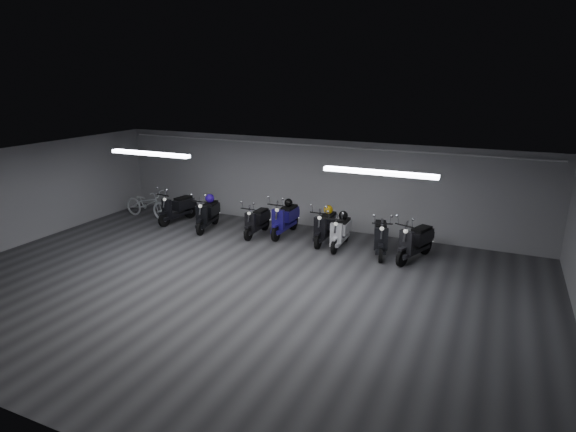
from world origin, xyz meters
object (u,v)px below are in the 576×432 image
at_px(scooter_1, 207,209).
at_px(helmet_1, 210,198).
at_px(scooter_5, 325,221).
at_px(helmet_2, 288,203).
at_px(scooter_9, 416,236).
at_px(scooter_4, 285,214).
at_px(helmet_0, 343,215).
at_px(scooter_6, 341,227).
at_px(scooter_3, 257,216).
at_px(bicycle, 147,201).
at_px(scooter_8, 381,231).
at_px(helmet_3, 328,210).
at_px(scooter_0, 177,203).

bearing_deg(scooter_1, helmet_1, 90.00).
relative_size(scooter_5, helmet_2, 6.84).
relative_size(scooter_9, helmet_2, 7.13).
bearing_deg(scooter_9, scooter_4, -166.16).
height_order(scooter_1, scooter_4, scooter_4).
distance_m(scooter_9, helmet_2, 4.01).
distance_m(scooter_1, helmet_0, 4.34).
xyz_separation_m(scooter_6, helmet_0, (-0.01, 0.23, 0.28)).
height_order(scooter_3, helmet_0, scooter_3).
height_order(scooter_5, bicycle, scooter_5).
distance_m(scooter_1, scooter_6, 4.33).
height_order(scooter_8, helmet_1, scooter_8).
bearing_deg(bicycle, scooter_4, -83.78).
bearing_deg(bicycle, helmet_3, -83.22).
bearing_deg(helmet_1, scooter_1, -79.36).
xyz_separation_m(bicycle, helmet_0, (6.93, 0.14, 0.29)).
distance_m(scooter_3, scooter_9, 4.72).
bearing_deg(scooter_6, helmet_1, 177.50).
distance_m(scooter_5, helmet_3, 0.38).
bearing_deg(scooter_5, scooter_1, -174.88).
bearing_deg(scooter_1, scooter_9, -10.11).
height_order(scooter_3, scooter_9, scooter_9).
xyz_separation_m(helmet_1, helmet_3, (3.83, 0.38, -0.02)).
bearing_deg(scooter_8, scooter_0, 164.18).
relative_size(scooter_6, helmet_2, 6.46).
xyz_separation_m(scooter_6, helmet_3, (-0.54, 0.46, 0.32)).
distance_m(bicycle, helmet_1, 2.59).
distance_m(scooter_9, helmet_0, 2.12).
height_order(scooter_0, helmet_1, scooter_0).
height_order(bicycle, helmet_0, bicycle).
bearing_deg(scooter_3, bicycle, 178.78).
height_order(scooter_3, helmet_1, scooter_3).
bearing_deg(scooter_6, scooter_0, 177.90).
xyz_separation_m(scooter_5, helmet_3, (-0.00, 0.24, 0.29)).
relative_size(scooter_0, scooter_3, 1.09).
xyz_separation_m(scooter_3, scooter_4, (0.77, 0.36, 0.08)).
height_order(scooter_1, helmet_0, scooter_1).
bearing_deg(helmet_3, scooter_3, -166.88).
distance_m(scooter_0, helmet_0, 5.66).
bearing_deg(scooter_4, scooter_1, -167.58).
xyz_separation_m(scooter_3, helmet_0, (2.63, 0.26, 0.29)).
height_order(scooter_4, helmet_3, scooter_4).
height_order(scooter_8, scooter_9, scooter_9).
height_order(scooter_4, helmet_2, scooter_4).
bearing_deg(helmet_1, scooter_6, -1.07).
relative_size(scooter_6, scooter_9, 0.91).
relative_size(scooter_5, scooter_9, 0.96).
height_order(scooter_6, scooter_9, scooter_9).
xyz_separation_m(scooter_1, scooter_5, (3.79, 0.38, -0.01)).
bearing_deg(scooter_5, scooter_6, -22.83).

